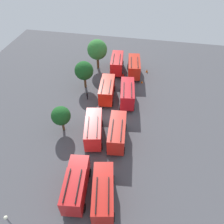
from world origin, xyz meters
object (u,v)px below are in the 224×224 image
(fire_truck_3, at_px, (134,66))
(firefighter_1, at_px, (87,95))
(tree_0, at_px, (61,116))
(traffic_cone_0, at_px, (147,71))
(fire_truck_7, at_px, (117,63))
(fire_truck_5, at_px, (94,129))
(traffic_cone_1, at_px, (142,82))
(firefighter_0, at_px, (98,112))
(tree_1, at_px, (84,71))
(firefighter_3, at_px, (123,77))
(firefighter_2, at_px, (137,60))
(fire_truck_4, at_px, (76,184))
(fire_truck_6, at_px, (107,90))
(fire_truck_0, at_px, (103,193))
(fire_truck_2, at_px, (127,93))
(tree_2, at_px, (97,50))
(fire_truck_1, at_px, (117,132))

(fire_truck_3, relative_size, firefighter_1, 4.67)
(tree_0, relative_size, traffic_cone_0, 6.87)
(fire_truck_7, xyz_separation_m, traffic_cone_0, (0.92, -6.81, -1.80))
(fire_truck_5, height_order, traffic_cone_1, fire_truck_5)
(firefighter_0, bearing_deg, tree_1, -142.57)
(firefighter_3, bearing_deg, firefighter_2, -44.39)
(firefighter_1, height_order, traffic_cone_0, firefighter_1)
(traffic_cone_0, bearing_deg, tree_1, 123.46)
(fire_truck_4, xyz_separation_m, tree_0, (10.29, 5.67, 1.09))
(fire_truck_5, distance_m, tree_0, 5.65)
(fire_truck_4, distance_m, fire_truck_6, 19.84)
(fire_truck_0, xyz_separation_m, firefighter_2, (34.51, -0.59, -1.16))
(fire_truck_2, distance_m, fire_truck_3, 9.61)
(fire_truck_5, height_order, traffic_cone_0, fire_truck_5)
(fire_truck_0, relative_size, firefighter_1, 4.72)
(fire_truck_2, relative_size, fire_truck_4, 1.00)
(tree_1, distance_m, tree_2, 7.81)
(traffic_cone_0, bearing_deg, fire_truck_1, 171.37)
(fire_truck_5, bearing_deg, fire_truck_1, -100.91)
(fire_truck_7, distance_m, traffic_cone_0, 7.10)
(fire_truck_1, xyz_separation_m, firefighter_3, (16.89, 1.67, -1.26))
(fire_truck_6, xyz_separation_m, firefighter_0, (-5.23, 0.49, -1.25))
(fire_truck_4, distance_m, tree_0, 11.80)
(fire_truck_0, height_order, fire_truck_5, same)
(fire_truck_0, bearing_deg, firefighter_2, -12.11)
(fire_truck_3, distance_m, firefighter_1, 12.93)
(fire_truck_3, height_order, fire_truck_5, same)
(fire_truck_1, bearing_deg, fire_truck_3, -6.38)
(fire_truck_3, relative_size, firefighter_3, 4.61)
(fire_truck_3, bearing_deg, fire_truck_0, 172.07)
(fire_truck_0, relative_size, fire_truck_2, 1.01)
(firefighter_2, bearing_deg, fire_truck_3, -156.95)
(fire_truck_3, relative_size, traffic_cone_0, 10.62)
(tree_0, xyz_separation_m, tree_1, (12.43, -0.25, 0.66))
(fire_truck_1, height_order, fire_truck_5, same)
(fire_truck_0, distance_m, traffic_cone_0, 31.44)
(tree_1, bearing_deg, fire_truck_7, -37.07)
(fire_truck_2, relative_size, traffic_cone_1, 12.07)
(fire_truck_0, height_order, firefighter_2, fire_truck_0)
(fire_truck_0, distance_m, firefighter_2, 34.54)
(fire_truck_2, bearing_deg, firefighter_1, 86.74)
(firefighter_0, height_order, firefighter_2, firefighter_2)
(fire_truck_6, relative_size, traffic_cone_0, 10.56)
(fire_truck_4, distance_m, tree_1, 23.42)
(fire_truck_1, xyz_separation_m, fire_truck_3, (19.51, -0.33, 0.00))
(fire_truck_0, distance_m, traffic_cone_1, 26.96)
(fire_truck_2, xyz_separation_m, firefighter_0, (-4.87, 4.44, -1.25))
(fire_truck_4, bearing_deg, firefighter_1, 4.68)
(fire_truck_4, relative_size, traffic_cone_1, 12.05)
(firefighter_0, bearing_deg, tree_2, -159.07)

